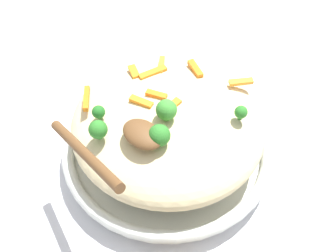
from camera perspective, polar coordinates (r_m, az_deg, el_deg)
name	(u,v)px	position (r m, az deg, el deg)	size (l,w,h in m)	color
ground_plane	(168,155)	(0.65, 0.00, -4.05)	(2.40, 2.40, 0.00)	silver
serving_bowl	(168,147)	(0.63, 0.00, -2.89)	(0.32, 0.32, 0.04)	silver
pasta_mound	(168,123)	(0.58, 0.00, 0.36)	(0.27, 0.27, 0.09)	beige
carrot_piece_0	(134,72)	(0.60, -4.73, 7.45)	(0.03, 0.01, 0.01)	orange
carrot_piece_1	(157,94)	(0.56, -1.51, 4.41)	(0.03, 0.01, 0.01)	orange
carrot_piece_2	(241,82)	(0.59, 10.04, 6.02)	(0.03, 0.01, 0.01)	orange
carrot_piece_3	(153,73)	(0.60, -2.11, 7.33)	(0.04, 0.01, 0.01)	orange
carrot_piece_4	(161,65)	(0.61, -0.95, 8.40)	(0.03, 0.01, 0.01)	orange
carrot_piece_5	(86,98)	(0.57, -11.18, 3.75)	(0.04, 0.01, 0.01)	orange
carrot_piece_6	(175,103)	(0.55, 0.94, 3.15)	(0.03, 0.01, 0.01)	orange
carrot_piece_7	(195,69)	(0.60, 3.79, 7.86)	(0.04, 0.01, 0.01)	orange
carrot_piece_8	(141,102)	(0.55, -3.70, 3.27)	(0.03, 0.01, 0.01)	orange
broccoli_floret_0	(241,112)	(0.54, 10.02, 1.87)	(0.02, 0.02, 0.02)	#296820
broccoli_floret_1	(98,130)	(0.52, -9.61, -0.50)	(0.02, 0.02, 0.03)	#296820
broccoli_floret_2	(159,136)	(0.50, -1.21, -1.32)	(0.03, 0.03, 0.03)	#296820
broccoli_floret_3	(166,110)	(0.52, -0.22, 2.21)	(0.03, 0.03, 0.03)	#377928
broccoli_floret_4	(99,112)	(0.54, -9.55, 1.90)	(0.02, 0.02, 0.02)	#205B1C
serving_spoon	(122,141)	(0.49, -6.32, -2.00)	(0.16, 0.12, 0.07)	brown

